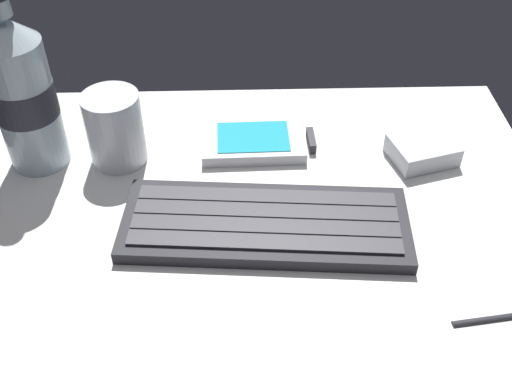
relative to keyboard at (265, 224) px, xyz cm
name	(u,v)px	position (x,y,z in cm)	size (l,w,h in cm)	color
ground_plane	(256,222)	(-0.87, 2.15, -1.79)	(64.00, 48.00, 2.80)	silver
keyboard	(265,224)	(0.00, 0.00, 0.00)	(29.77, 13.22, 1.70)	#232328
handheld_device	(259,142)	(-0.21, 13.88, -0.08)	(12.92, 7.86, 1.50)	silver
juice_cup	(115,131)	(-16.37, 12.08, 3.10)	(6.40, 6.40, 8.50)	silver
water_bottle	(23,93)	(-25.40, 12.14, 8.20)	(6.73, 6.73, 20.80)	silver
charger_block	(422,151)	(18.54, 11.00, 0.39)	(7.00, 5.60, 2.40)	silver
stylus_pen	(504,316)	(20.65, -11.72, -0.46)	(0.70, 0.70, 9.50)	#26262B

